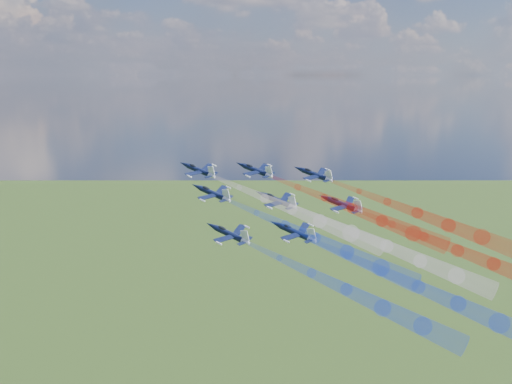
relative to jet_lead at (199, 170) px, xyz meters
name	(u,v)px	position (x,y,z in m)	size (l,w,h in m)	color
jet_lead	(199,170)	(0.00, 0.00, 0.00)	(9.09, 11.36, 3.03)	black
trail_lead	(292,209)	(14.44, -21.56, -6.14)	(3.79, 43.29, 3.79)	white
jet_inner_left	(212,193)	(-0.33, -12.06, -3.33)	(9.09, 11.36, 3.03)	black
trail_inner_left	(315,238)	(14.11, -33.62, -9.47)	(3.79, 43.29, 3.79)	blue
jet_inner_right	(256,170)	(13.50, -2.38, -0.41)	(9.09, 11.36, 3.03)	black
trail_inner_right	(352,209)	(27.94, -23.94, -6.55)	(3.79, 43.29, 3.79)	red
jet_outer_left	(229,234)	(-1.26, -26.50, -8.90)	(9.09, 11.36, 3.03)	black
trail_outer_left	(346,290)	(13.19, -48.05, -15.04)	(3.79, 43.29, 3.79)	blue
jet_center_third	(278,200)	(13.22, -16.71, -5.05)	(9.09, 11.36, 3.03)	black
trail_center_third	(387,246)	(27.66, -38.27, -11.19)	(3.79, 43.29, 3.79)	white
jet_outer_right	(315,175)	(26.91, -7.21, -1.49)	(9.09, 11.36, 3.03)	black
trail_outer_right	(417,213)	(41.35, -28.76, -7.63)	(3.79, 43.29, 3.79)	red
jet_rear_left	(295,232)	(11.30, -30.22, -8.76)	(9.09, 11.36, 3.03)	black
trail_rear_left	(419,287)	(25.74, -51.77, -14.91)	(3.79, 43.29, 3.79)	blue
jet_rear_right	(342,204)	(26.81, -21.28, -6.03)	(9.09, 11.36, 3.03)	black
trail_rear_right	(458,250)	(41.26, -42.84, -12.18)	(3.79, 43.29, 3.79)	red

